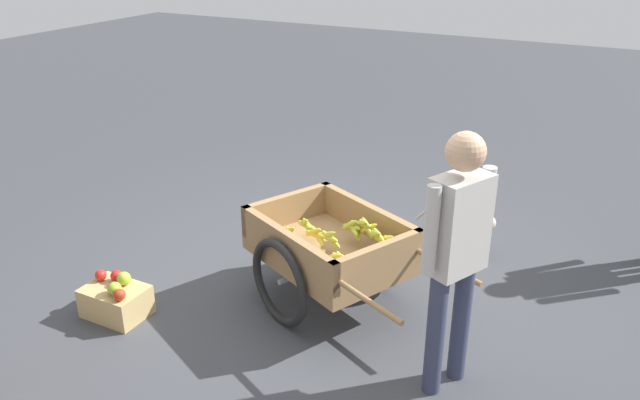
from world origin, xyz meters
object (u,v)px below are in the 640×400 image
at_px(fruit_cart, 331,250).
at_px(apple_crate, 116,299).
at_px(dog, 459,224).
at_px(vendor_person, 457,243).

xyz_separation_m(fruit_cart, apple_crate, (1.29, 0.87, -0.31)).
height_order(dog, apple_crate, dog).
relative_size(dog, apple_crate, 1.53).
relative_size(fruit_cart, vendor_person, 1.12).
height_order(vendor_person, apple_crate, vendor_person).
distance_m(vendor_person, apple_crate, 2.49).
bearing_deg(fruit_cart, apple_crate, 33.99).
bearing_deg(dog, apple_crate, 47.10).
xyz_separation_m(fruit_cart, vendor_person, (-1.03, 0.49, 0.53)).
relative_size(vendor_person, apple_crate, 3.68).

